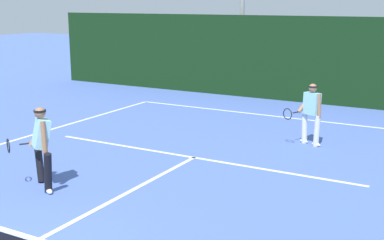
# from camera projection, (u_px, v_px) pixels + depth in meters

# --- Properties ---
(court_line_baseline_far) EXTENTS (9.84, 0.10, 0.01)m
(court_line_baseline_far) POSITION_uv_depth(u_px,v_px,m) (272.00, 116.00, 16.63)
(court_line_baseline_far) COLOR white
(court_line_baseline_far) RESTS_ON ground_plane
(court_line_service) EXTENTS (8.02, 0.10, 0.01)m
(court_line_service) POSITION_uv_depth(u_px,v_px,m) (194.00, 157.00, 12.21)
(court_line_service) COLOR white
(court_line_service) RESTS_ON ground_plane
(court_line_centre) EXTENTS (0.10, 6.40, 0.01)m
(court_line_centre) POSITION_uv_depth(u_px,v_px,m) (110.00, 202.00, 9.51)
(court_line_centre) COLOR white
(court_line_centre) RESTS_ON ground_plane
(player_near) EXTENTS (1.18, 0.80, 1.63)m
(player_near) POSITION_uv_depth(u_px,v_px,m) (41.00, 144.00, 10.09)
(player_near) COLOR black
(player_near) RESTS_ON ground_plane
(player_far) EXTENTS (0.95, 0.85, 1.59)m
(player_far) POSITION_uv_depth(u_px,v_px,m) (311.00, 112.00, 13.14)
(player_far) COLOR silver
(player_far) RESTS_ON ground_plane
(back_fence_windscreen) EXTENTS (21.88, 0.12, 3.10)m
(back_fence_windscreen) POSITION_uv_depth(u_px,v_px,m) (301.00, 60.00, 18.61)
(back_fence_windscreen) COLOR black
(back_fence_windscreen) RESTS_ON ground_plane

